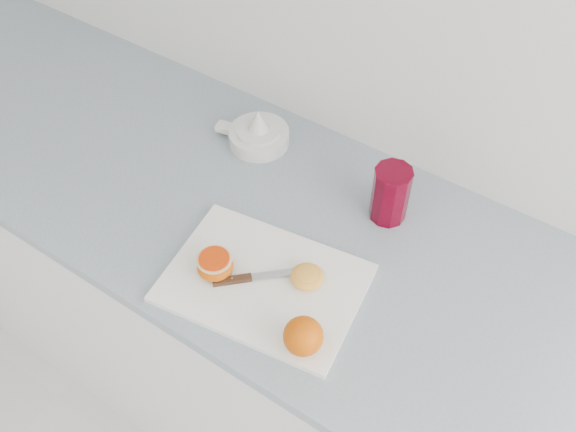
{
  "coord_description": "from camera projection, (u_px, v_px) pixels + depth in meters",
  "views": [
    {
      "loc": [
        0.66,
        1.0,
        1.89
      ],
      "look_at": [
        0.21,
        1.67,
        0.96
      ],
      "focal_mm": 40.0,
      "sensor_mm": 36.0,
      "label": 1
    }
  ],
  "objects": [
    {
      "name": "cutting_board",
      "position": [
        264.0,
        283.0,
        1.21
      ],
      "size": [
        0.4,
        0.31,
        0.01
      ],
      "primitive_type": "cube",
      "rotation": [
        0.0,
        0.0,
        0.14
      ],
      "color": "white",
      "rests_on": "counter"
    },
    {
      "name": "whole_orange",
      "position": [
        303.0,
        336.0,
        1.09
      ],
      "size": [
        0.07,
        0.07,
        0.07
      ],
      "color": "#DB4500",
      "rests_on": "cutting_board"
    },
    {
      "name": "paring_knife",
      "position": [
        240.0,
        279.0,
        1.2
      ],
      "size": [
        0.13,
        0.13,
        0.01
      ],
      "color": "#4A281B",
      "rests_on": "cutting_board"
    },
    {
      "name": "counter",
      "position": [
        287.0,
        336.0,
        1.65
      ],
      "size": [
        2.49,
        0.64,
        0.89
      ],
      "color": "white",
      "rests_on": "ground"
    },
    {
      "name": "squeezed_shell",
      "position": [
        307.0,
        276.0,
        1.19
      ],
      "size": [
        0.06,
        0.06,
        0.03
      ],
      "color": "#FAA336",
      "rests_on": "cutting_board"
    },
    {
      "name": "citrus_juicer",
      "position": [
        258.0,
        134.0,
        1.45
      ],
      "size": [
        0.18,
        0.14,
        0.09
      ],
      "color": "white",
      "rests_on": "counter"
    },
    {
      "name": "red_tumbler",
      "position": [
        390.0,
        196.0,
        1.28
      ],
      "size": [
        0.08,
        0.08,
        0.13
      ],
      "color": "#5B0013",
      "rests_on": "counter"
    },
    {
      "name": "half_orange",
      "position": [
        215.0,
        265.0,
        1.2
      ],
      "size": [
        0.07,
        0.07,
        0.04
      ],
      "color": "#DB4500",
      "rests_on": "cutting_board"
    }
  ]
}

